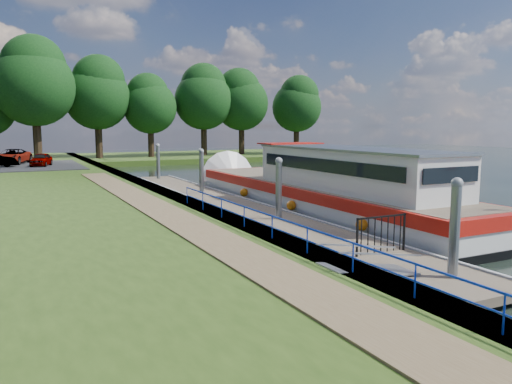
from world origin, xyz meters
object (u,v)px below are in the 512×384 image
car_a (41,159)px  car_d (12,156)px  barge (314,190)px  pontoon (234,208)px

car_a → car_d: size_ratio=0.68×
barge → car_a: bearing=112.9°
pontoon → car_a: (-7.23, 24.05, 1.21)m
barge → car_a: size_ratio=6.47×
pontoon → car_a: car_a is taller
car_a → car_d: car_d is taller
car_a → car_d: bearing=138.1°
car_d → car_a: bearing=-38.8°
barge → car_a: barge is taller
barge → pontoon: bearing=155.6°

